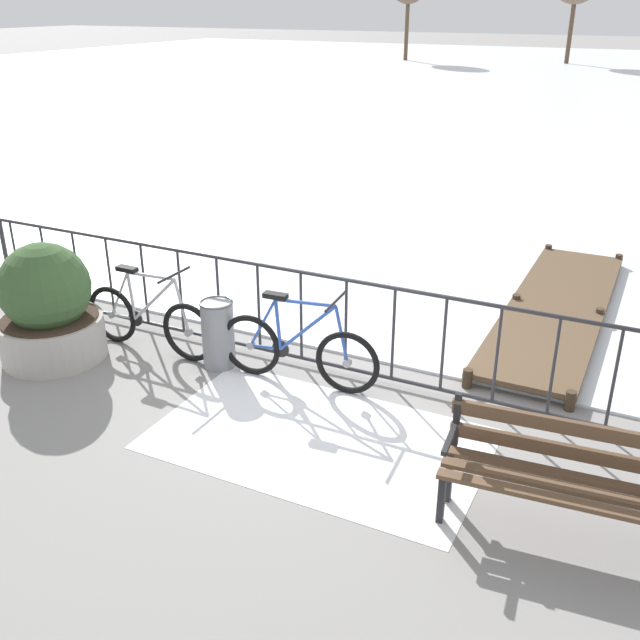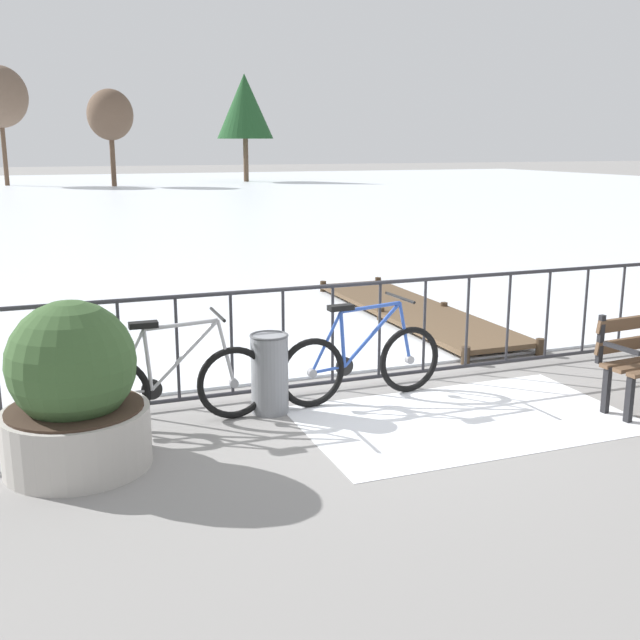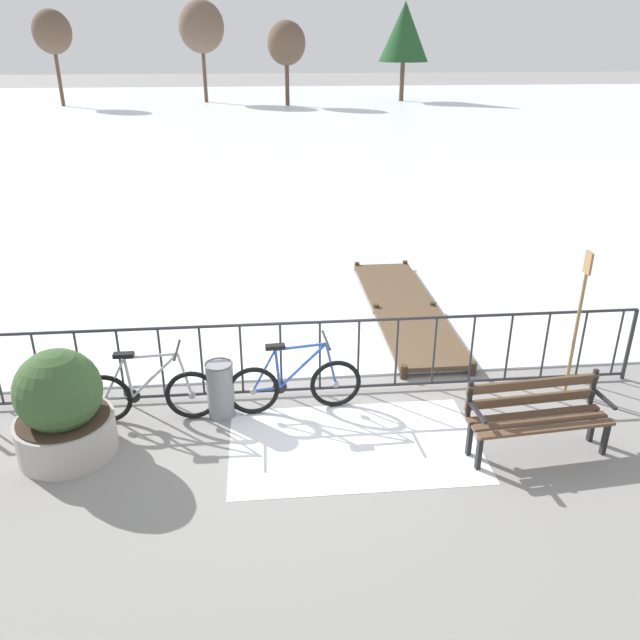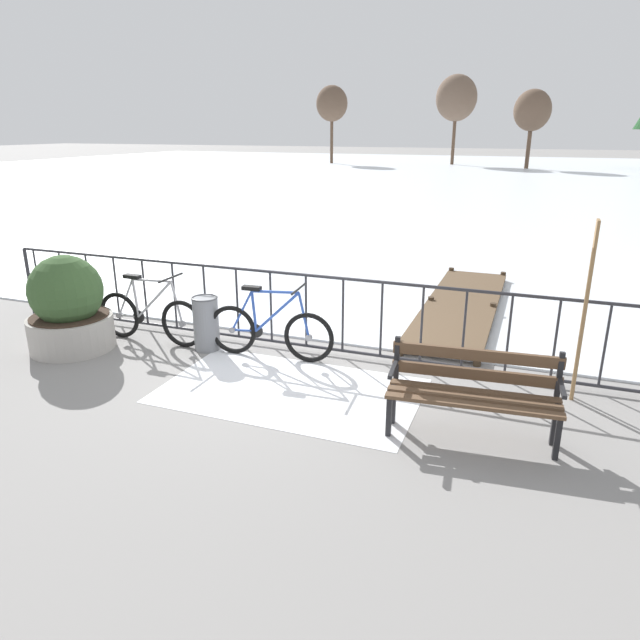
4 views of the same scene
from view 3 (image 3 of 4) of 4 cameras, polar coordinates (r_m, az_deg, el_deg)
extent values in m
plane|color=gray|center=(8.52, -1.73, -6.70)|extent=(160.00, 160.00, 0.00)
cube|color=silver|center=(35.96, -4.94, 17.15)|extent=(80.00, 56.00, 0.03)
cube|color=white|center=(7.57, 3.08, -11.12)|extent=(2.90, 1.74, 0.01)
cylinder|color=#2D2D33|center=(8.03, -1.82, -0.26)|extent=(9.00, 0.04, 0.04)
cylinder|color=#2D2D33|center=(8.48, -1.73, -6.24)|extent=(9.00, 0.04, 0.04)
cylinder|color=#2D2D33|center=(9.62, 26.08, -2.02)|extent=(0.06, 0.06, 1.05)
cylinder|color=#2D2D33|center=(8.71, -24.06, -4.00)|extent=(0.03, 0.03, 0.97)
cylinder|color=#2D2D33|center=(8.56, -20.83, -3.94)|extent=(0.03, 0.03, 0.97)
cylinder|color=#2D2D33|center=(8.44, -17.51, -3.86)|extent=(0.03, 0.03, 0.97)
cylinder|color=#2D2D33|center=(8.34, -14.09, -3.77)|extent=(0.03, 0.03, 0.97)
cylinder|color=#2D2D33|center=(8.27, -10.61, -3.66)|extent=(0.03, 0.03, 0.97)
cylinder|color=#2D2D33|center=(8.24, -7.08, -3.54)|extent=(0.03, 0.03, 0.97)
cylinder|color=#2D2D33|center=(8.23, -3.54, -3.40)|extent=(0.03, 0.03, 0.97)
cylinder|color=#2D2D33|center=(8.26, -0.01, -3.25)|extent=(0.03, 0.03, 0.97)
cylinder|color=#2D2D33|center=(8.32, 3.48, -3.09)|extent=(0.03, 0.03, 0.97)
cylinder|color=#2D2D33|center=(8.41, 6.91, -2.93)|extent=(0.03, 0.03, 0.97)
cylinder|color=#2D2D33|center=(8.53, 10.25, -2.75)|extent=(0.03, 0.03, 0.97)
cylinder|color=#2D2D33|center=(8.67, 13.50, -2.57)|extent=(0.03, 0.03, 0.97)
cylinder|color=#2D2D33|center=(8.84, 16.62, -2.40)|extent=(0.03, 0.03, 0.97)
cylinder|color=#2D2D33|center=(9.04, 19.61, -2.22)|extent=(0.03, 0.03, 0.97)
cylinder|color=#2D2D33|center=(9.27, 22.47, -2.04)|extent=(0.03, 0.03, 0.97)
cylinder|color=#2D2D33|center=(9.51, 25.19, -1.87)|extent=(0.03, 0.03, 0.97)
torus|color=black|center=(7.99, -6.04, -6.36)|extent=(0.66, 0.11, 0.66)
cylinder|color=gray|center=(7.99, -6.04, -6.36)|extent=(0.08, 0.07, 0.08)
torus|color=black|center=(8.10, 1.42, -5.76)|extent=(0.66, 0.11, 0.66)
cylinder|color=gray|center=(8.10, 1.42, -5.76)|extent=(0.08, 0.07, 0.08)
cylinder|color=#2D51B2|center=(7.87, -3.84, -4.40)|extent=(0.08, 0.04, 0.53)
cylinder|color=#2D51B2|center=(7.89, -1.56, -4.13)|extent=(0.61, 0.08, 0.59)
cylinder|color=#2D51B2|center=(7.77, -1.74, -2.42)|extent=(0.63, 0.08, 0.07)
cylinder|color=#2D51B2|center=(7.99, -4.84, -6.21)|extent=(0.34, 0.05, 0.05)
cylinder|color=#2D51B2|center=(7.86, -5.06, -4.55)|extent=(0.32, 0.05, 0.56)
cylinder|color=#2D51B2|center=(7.95, 0.99, -3.99)|extent=(0.16, 0.04, 0.59)
cube|color=black|center=(7.72, -4.05, -2.42)|extent=(0.25, 0.12, 0.05)
cylinder|color=black|center=(7.78, 0.56, -1.82)|extent=(0.07, 0.52, 0.03)
cylinder|color=black|center=(8.00, -3.63, -6.05)|extent=(0.18, 0.03, 0.18)
torus|color=black|center=(8.21, -18.78, -6.74)|extent=(0.66, 0.07, 0.66)
cylinder|color=gray|center=(8.21, -18.78, -6.74)|extent=(0.08, 0.06, 0.08)
torus|color=black|center=(8.01, -11.44, -6.65)|extent=(0.66, 0.07, 0.66)
cylinder|color=gray|center=(8.01, -11.44, -6.65)|extent=(0.08, 0.06, 0.08)
cylinder|color=#B2B2B7|center=(8.00, -16.85, -4.97)|extent=(0.08, 0.04, 0.53)
cylinder|color=#B2B2B7|center=(7.93, -14.64, -4.83)|extent=(0.61, 0.04, 0.59)
cylinder|color=#B2B2B7|center=(7.81, -14.99, -3.14)|extent=(0.63, 0.04, 0.07)
cylinder|color=#B2B2B7|center=(8.16, -17.64, -6.67)|extent=(0.34, 0.03, 0.05)
cylinder|color=#B2B2B7|center=(8.04, -18.02, -5.05)|extent=(0.32, 0.03, 0.56)
cylinder|color=#B2B2B7|center=(7.88, -12.07, -4.84)|extent=(0.16, 0.03, 0.59)
cube|color=black|center=(7.87, -17.27, -3.03)|extent=(0.24, 0.10, 0.05)
cylinder|color=black|center=(7.73, -12.75, -2.65)|extent=(0.03, 0.52, 0.03)
cylinder|color=black|center=(8.12, -16.49, -6.60)|extent=(0.18, 0.02, 0.18)
cube|color=brown|center=(7.68, 18.67, -8.03)|extent=(1.60, 0.24, 0.04)
cube|color=brown|center=(7.57, 19.21, -8.62)|extent=(1.60, 0.24, 0.04)
cube|color=brown|center=(7.46, 19.77, -9.23)|extent=(1.60, 0.24, 0.04)
cube|color=brown|center=(7.68, 18.48, -6.78)|extent=(1.60, 0.19, 0.12)
cube|color=brown|center=(7.59, 18.68, -5.48)|extent=(1.60, 0.19, 0.12)
cube|color=black|center=(7.98, 24.29, -9.62)|extent=(0.06, 0.06, 0.44)
cube|color=black|center=(8.15, 23.29, -8.65)|extent=(0.06, 0.06, 0.44)
cube|color=black|center=(8.02, 23.37, -5.53)|extent=(0.05, 0.05, 0.45)
cube|color=black|center=(7.86, 24.30, -6.55)|extent=(0.07, 0.40, 0.04)
cube|color=black|center=(7.28, 14.13, -11.46)|extent=(0.06, 0.06, 0.44)
cube|color=black|center=(7.47, 13.31, -10.33)|extent=(0.06, 0.06, 0.44)
cube|color=black|center=(7.32, 13.29, -6.95)|extent=(0.05, 0.05, 0.45)
cube|color=black|center=(7.14, 14.04, -8.12)|extent=(0.07, 0.40, 0.04)
cylinder|color=#ADA8A0|center=(7.86, -21.83, -9.60)|extent=(1.10, 1.10, 0.45)
cylinder|color=#38281E|center=(7.74, -22.11, -8.14)|extent=(1.01, 1.01, 0.02)
sphere|color=#38562D|center=(7.57, -22.51, -5.92)|extent=(0.95, 0.95, 0.95)
cylinder|color=gray|center=(8.00, -8.95, -6.23)|extent=(0.34, 0.34, 0.72)
torus|color=#494A4E|center=(7.83, -9.12, -3.96)|extent=(0.35, 0.35, 0.02)
cylinder|color=#937047|center=(8.79, 21.97, -1.31)|extent=(0.04, 0.04, 1.70)
cube|color=#937047|center=(8.44, 23.01, 4.77)|extent=(0.03, 0.16, 0.28)
cube|color=brown|center=(10.94, 7.62, 1.10)|extent=(1.10, 4.40, 0.06)
cylinder|color=#3C2E20|center=(8.92, 7.54, -4.65)|extent=(0.10, 0.10, 0.20)
cylinder|color=#3C2E20|center=(9.18, 13.60, -4.28)|extent=(0.10, 0.10, 0.20)
cylinder|color=#3C2E20|center=(10.85, 5.06, 0.92)|extent=(0.10, 0.10, 0.20)
cylinder|color=#3C2E20|center=(11.07, 10.11, 1.10)|extent=(0.10, 0.10, 0.20)
cylinder|color=#3C2E20|center=(12.87, 3.34, 4.77)|extent=(0.10, 0.10, 0.20)
cylinder|color=#3C2E20|center=(13.06, 7.66, 4.87)|extent=(0.10, 0.10, 0.20)
cylinder|color=brown|center=(45.71, -2.98, 20.69)|extent=(0.28, 0.28, 3.19)
ellipsoid|color=brown|center=(45.63, -3.05, 23.64)|extent=(2.54, 2.54, 2.79)
cylinder|color=brown|center=(49.31, 7.45, 21.54)|extent=(0.32, 0.32, 4.49)
cone|color=#1E4723|center=(49.26, 7.61, 24.34)|extent=(3.53, 3.53, 3.93)
cylinder|color=brown|center=(48.50, -22.45, 19.64)|extent=(0.24, 0.24, 3.88)
ellipsoid|color=brown|center=(48.44, -22.99, 22.78)|extent=(2.50, 2.50, 2.75)
cylinder|color=brown|center=(48.67, -10.36, 21.06)|extent=(0.26, 0.26, 4.03)
ellipsoid|color=brown|center=(48.61, -10.64, 24.53)|extent=(3.11, 3.11, 3.42)
camera|label=1|loc=(3.70, 60.90, -1.26)|focal=40.37mm
camera|label=2|loc=(3.24, -65.87, -30.82)|focal=42.63mm
camera|label=4|loc=(3.80, 65.53, -15.03)|focal=32.29mm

